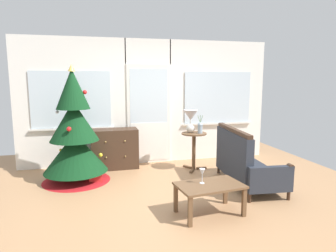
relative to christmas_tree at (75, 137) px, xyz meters
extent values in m
plane|color=#AD7F56|center=(1.43, -1.17, -0.77)|extent=(6.76, 6.76, 0.00)
cube|color=white|center=(-0.09, 0.92, 0.51)|extent=(2.15, 0.08, 2.55)
cube|color=white|center=(2.96, 0.92, 0.51)|extent=(2.15, 0.08, 2.55)
cube|color=white|center=(1.43, 0.92, 1.53)|extent=(0.94, 0.08, 0.50)
cube|color=silver|center=(1.43, 0.88, 0.26)|extent=(0.90, 0.05, 2.05)
cube|color=white|center=(1.43, 0.86, -0.32)|extent=(0.78, 0.02, 0.80)
cube|color=silver|center=(1.43, 0.86, 0.63)|extent=(0.78, 0.01, 1.10)
cube|color=silver|center=(-0.09, 0.86, 0.58)|extent=(1.50, 0.01, 1.10)
cube|color=silver|center=(2.96, 0.86, 0.58)|extent=(1.50, 0.01, 1.10)
cube|color=silver|center=(-0.09, 0.85, 0.01)|extent=(1.59, 0.06, 0.03)
cube|color=silver|center=(2.96, 0.85, 0.01)|extent=(1.59, 0.06, 0.03)
cylinder|color=#4C331E|center=(0.00, 0.00, -0.64)|extent=(0.10, 0.10, 0.25)
cone|color=red|center=(0.00, 0.00, -0.72)|extent=(1.15, 1.15, 0.10)
cone|color=#0F3819|center=(0.00, 0.00, -0.26)|extent=(1.07, 1.07, 0.67)
cone|color=#0F3819|center=(0.00, 0.00, 0.28)|extent=(0.82, 0.82, 0.67)
cone|color=#0F3819|center=(0.00, 0.00, 0.82)|extent=(0.56, 0.56, 0.67)
cone|color=#E0BC4C|center=(0.00, 0.00, 1.16)|extent=(0.12, 0.12, 0.12)
sphere|color=red|center=(0.19, 0.04, 0.76)|extent=(0.07, 0.07, 0.07)
sphere|color=gold|center=(-0.27, 0.29, -0.28)|extent=(0.06, 0.06, 0.06)
sphere|color=silver|center=(-0.27, 0.08, 0.43)|extent=(0.06, 0.06, 0.06)
sphere|color=#264CB2|center=(0.22, 0.31, 0.02)|extent=(0.06, 0.06, 0.06)
sphere|color=red|center=(-0.06, -0.32, 0.19)|extent=(0.07, 0.07, 0.07)
sphere|color=gold|center=(0.42, 0.05, -0.35)|extent=(0.07, 0.07, 0.07)
sphere|color=silver|center=(-0.10, 0.22, 0.60)|extent=(0.06, 0.06, 0.06)
cube|color=#3D281C|center=(0.70, 0.62, -0.38)|extent=(0.91, 0.44, 0.78)
sphere|color=tan|center=(0.52, 0.39, -0.19)|extent=(0.03, 0.03, 0.03)
sphere|color=tan|center=(0.88, 0.40, -0.19)|extent=(0.03, 0.03, 0.03)
sphere|color=tan|center=(0.52, 0.39, -0.49)|extent=(0.03, 0.03, 0.03)
sphere|color=tan|center=(0.88, 0.40, -0.49)|extent=(0.03, 0.03, 0.03)
cylinder|color=#3D281C|center=(3.05, -1.60, -0.70)|extent=(0.05, 0.05, 0.14)
cylinder|color=#3D281C|center=(3.17, -0.22, -0.70)|extent=(0.05, 0.05, 0.14)
cylinder|color=#3D281C|center=(2.45, -1.55, -0.70)|extent=(0.05, 0.05, 0.14)
cylinder|color=#3D281C|center=(2.57, -0.17, -0.70)|extent=(0.05, 0.05, 0.14)
cube|color=#282D38|center=(2.81, -0.88, -0.56)|extent=(0.83, 1.38, 0.14)
cube|color=#282D38|center=(2.51, -0.86, -0.18)|extent=(0.23, 1.33, 0.62)
cube|color=#3D281C|center=(2.51, -0.86, 0.16)|extent=(0.19, 1.30, 0.06)
cube|color=#282D38|center=(2.75, -1.59, -0.44)|extent=(0.67, 0.15, 0.38)
cylinder|color=#3D281C|center=(3.04, -1.61, -0.27)|extent=(0.10, 0.10, 0.09)
cube|color=#282D38|center=(2.87, -0.18, -0.44)|extent=(0.67, 0.15, 0.38)
cylinder|color=#3D281C|center=(3.16, -0.20, -0.27)|extent=(0.10, 0.10, 0.09)
cylinder|color=brown|center=(2.18, 0.14, -0.06)|extent=(0.48, 0.48, 0.02)
cylinder|color=brown|center=(2.18, 0.14, -0.42)|extent=(0.07, 0.07, 0.70)
cube|color=brown|center=(2.34, 0.14, -0.75)|extent=(0.20, 0.05, 0.04)
cube|color=brown|center=(2.10, 0.28, -0.75)|extent=(0.14, 0.20, 0.04)
cube|color=brown|center=(2.10, 0.00, -0.75)|extent=(0.14, 0.20, 0.04)
sphere|color=silver|center=(2.12, 0.18, 0.04)|extent=(0.16, 0.16, 0.16)
cylinder|color=silver|center=(2.12, 0.18, 0.17)|extent=(0.02, 0.02, 0.06)
cone|color=silver|center=(2.12, 0.18, 0.30)|extent=(0.28, 0.28, 0.20)
cylinder|color=#99ADBC|center=(2.28, 0.08, 0.04)|extent=(0.09, 0.09, 0.16)
sphere|color=#99ADBC|center=(2.28, 0.08, 0.12)|extent=(0.10, 0.10, 0.10)
cylinder|color=#4C7042|center=(2.26, 0.08, 0.22)|extent=(0.07, 0.01, 0.17)
cylinder|color=#4C7042|center=(2.28, 0.08, 0.22)|extent=(0.01, 0.01, 0.18)
cylinder|color=#4C7042|center=(2.30, 0.08, 0.22)|extent=(0.07, 0.01, 0.17)
cube|color=brown|center=(1.76, -1.76, -0.38)|extent=(0.90, 0.63, 0.03)
cube|color=brown|center=(1.41, -2.03, -0.58)|extent=(0.05, 0.05, 0.37)
cube|color=brown|center=(2.17, -1.92, -0.58)|extent=(0.05, 0.05, 0.37)
cube|color=brown|center=(1.35, -1.59, -0.58)|extent=(0.05, 0.05, 0.37)
cube|color=brown|center=(2.11, -1.49, -0.58)|extent=(0.05, 0.05, 0.37)
cylinder|color=silver|center=(1.68, -1.70, -0.36)|extent=(0.06, 0.06, 0.01)
cylinder|color=silver|center=(1.68, -1.70, -0.31)|extent=(0.01, 0.01, 0.10)
cone|color=silver|center=(1.68, -1.70, -0.22)|extent=(0.08, 0.08, 0.09)
cube|color=red|center=(0.32, -0.15, -0.66)|extent=(0.22, 0.20, 0.22)
camera|label=1|loc=(0.38, -5.19, 0.96)|focal=31.84mm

